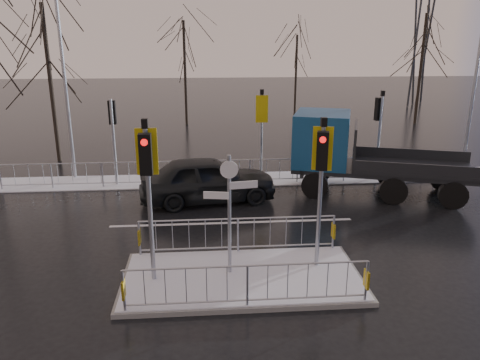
{
  "coord_description": "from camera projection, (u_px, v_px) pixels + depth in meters",
  "views": [
    {
      "loc": [
        -0.9,
        -10.52,
        5.92
      ],
      "look_at": [
        0.17,
        2.77,
        1.8
      ],
      "focal_mm": 35.0,
      "sensor_mm": 36.0,
      "label": 1
    }
  ],
  "objects": [
    {
      "name": "tree_far_c",
      "position": [
        423.0,
        48.0,
        31.39
      ],
      "size": [
        4.0,
        4.0,
        7.55
      ],
      "color": "black",
      "rests_on": "ground"
    },
    {
      "name": "traffic_island",
      "position": [
        242.0,
        266.0,
        11.73
      ],
      "size": [
        6.0,
        3.04,
        4.15
      ],
      "color": "#60615C",
      "rests_on": "ground"
    },
    {
      "name": "car_far_lane",
      "position": [
        208.0,
        179.0,
        17.25
      ],
      "size": [
        5.23,
        2.73,
        1.7
      ],
      "primitive_type": "imported",
      "rotation": [
        0.0,
        0.0,
        1.72
      ],
      "color": "black",
      "rests_on": "ground"
    },
    {
      "name": "snow_verge",
      "position": [
        225.0,
        180.0,
        20.02
      ],
      "size": [
        30.0,
        2.0,
        0.04
      ],
      "primitive_type": "cube",
      "color": "white",
      "rests_on": "ground"
    },
    {
      "name": "street_lamp_right",
      "position": [
        478.0,
        74.0,
        19.45
      ],
      "size": [
        1.25,
        0.18,
        8.0
      ],
      "color": "#989CA5",
      "rests_on": "ground"
    },
    {
      "name": "flatbed_truck",
      "position": [
        346.0,
        151.0,
        18.11
      ],
      "size": [
        7.13,
        4.41,
        3.11
      ],
      "color": "black",
      "rests_on": "ground"
    },
    {
      "name": "street_lamp_left",
      "position": [
        66.0,
        72.0,
        19.06
      ],
      "size": [
        1.25,
        0.18,
        8.2
      ],
      "color": "#989CA5",
      "rests_on": "ground"
    },
    {
      "name": "lane_markings",
      "position": [
        243.0,
        287.0,
        11.52
      ],
      "size": [
        8.0,
        11.38,
        0.01
      ],
      "color": "silver",
      "rests_on": "ground"
    },
    {
      "name": "ground",
      "position": [
        242.0,
        280.0,
        11.84
      ],
      "size": [
        120.0,
        120.0,
        0.0
      ],
      "primitive_type": "plane",
      "color": "black",
      "rests_on": "ground"
    },
    {
      "name": "tree_near_b",
      "position": [
        47.0,
        53.0,
        21.6
      ],
      "size": [
        4.0,
        4.0,
        7.55
      ],
      "color": "black",
      "rests_on": "ground"
    },
    {
      "name": "tree_far_b",
      "position": [
        296.0,
        61.0,
        33.92
      ],
      "size": [
        3.25,
        3.25,
        6.14
      ],
      "color": "black",
      "rests_on": "ground"
    },
    {
      "name": "tree_far_a",
      "position": [
        184.0,
        53.0,
        31.21
      ],
      "size": [
        3.75,
        3.75,
        7.08
      ],
      "color": "black",
      "rests_on": "ground"
    },
    {
      "name": "far_kerb_fixtures",
      "position": [
        233.0,
        160.0,
        19.26
      ],
      "size": [
        18.0,
        0.65,
        3.83
      ],
      "color": "#989CA5",
      "rests_on": "ground"
    }
  ]
}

